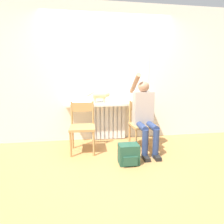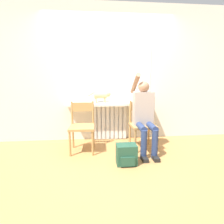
# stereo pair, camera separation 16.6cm
# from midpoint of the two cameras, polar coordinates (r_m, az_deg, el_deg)

# --- Properties ---
(ground_plane) EXTENTS (12.00, 12.00, 0.00)m
(ground_plane) POSITION_cam_midpoint_polar(r_m,az_deg,el_deg) (2.95, 0.44, -15.42)
(ground_plane) COLOR #B27F47
(wall_with_window) EXTENTS (7.00, 0.06, 2.70)m
(wall_with_window) POSITION_cam_midpoint_polar(r_m,az_deg,el_deg) (3.86, -2.51, 11.52)
(wall_with_window) COLOR silver
(wall_with_window) RESTS_ON ground_plane
(radiator) EXTENTS (0.71, 0.08, 0.74)m
(radiator) POSITION_cam_midpoint_polar(r_m,az_deg,el_deg) (3.90, -2.27, -3.06)
(radiator) COLOR white
(radiator) RESTS_ON ground_plane
(windowsill) EXTENTS (1.76, 0.30, 0.05)m
(windowsill) POSITION_cam_midpoint_polar(r_m,az_deg,el_deg) (3.72, -2.13, 2.44)
(windowsill) COLOR white
(windowsill) RESTS_ON radiator
(window_glass) EXTENTS (1.69, 0.01, 1.26)m
(window_glass) POSITION_cam_midpoint_polar(r_m,az_deg,el_deg) (3.83, -2.46, 12.51)
(window_glass) COLOR white
(window_glass) RESTS_ON windowsill
(chair_left) EXTENTS (0.44, 0.44, 0.87)m
(chair_left) POSITION_cam_midpoint_polar(r_m,az_deg,el_deg) (3.29, -10.44, -4.21)
(chair_left) COLOR #B2844C
(chair_left) RESTS_ON ground_plane
(chair_right) EXTENTS (0.45, 0.45, 0.87)m
(chair_right) POSITION_cam_midpoint_polar(r_m,az_deg,el_deg) (3.43, 7.77, -3.53)
(chair_right) COLOR #B2844C
(chair_right) RESTS_ON ground_plane
(person) EXTENTS (0.36, 0.98, 1.36)m
(person) POSITION_cam_midpoint_polar(r_m,az_deg,el_deg) (3.28, 8.47, -0.24)
(person) COLOR navy
(person) RESTS_ON ground_plane
(cat) EXTENTS (0.47, 0.12, 0.23)m
(cat) POSITION_cam_midpoint_polar(r_m,az_deg,el_deg) (3.71, -4.69, 5.03)
(cat) COLOR #DBB77A
(cat) RESTS_ON windowsill
(backpack) EXTENTS (0.30, 0.25, 0.31)m
(backpack) POSITION_cam_midpoint_polar(r_m,az_deg,el_deg) (2.88, 3.43, -12.74)
(backpack) COLOR #234C38
(backpack) RESTS_ON ground_plane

